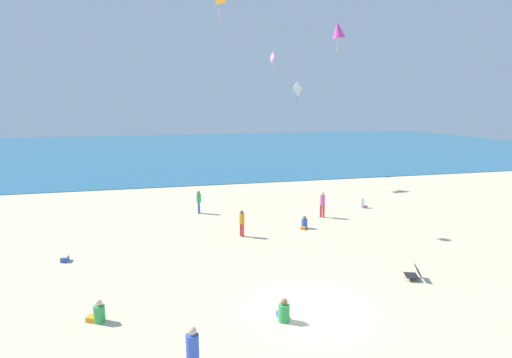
{
  "coord_description": "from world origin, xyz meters",
  "views": [
    {
      "loc": [
        -5.17,
        -12.61,
        6.95
      ],
      "look_at": [
        0.0,
        7.51,
        3.24
      ],
      "focal_mm": 30.0,
      "sensor_mm": 36.0,
      "label": 1
    }
  ],
  "objects": [
    {
      "name": "cooler_box",
      "position": [
        -8.92,
        7.03,
        0.13
      ],
      "size": [
        0.33,
        0.45,
        0.26
      ],
      "rotation": [
        0.0,
        0.0,
        4.62
      ],
      "color": "#2D56B7",
      "rests_on": "ground_plane"
    },
    {
      "name": "person_2",
      "position": [
        5.12,
        11.08,
        0.92
      ],
      "size": [
        0.45,
        0.45,
        1.59
      ],
      "rotation": [
        0.0,
        0.0,
        0.79
      ],
      "color": "red",
      "rests_on": "ground_plane"
    },
    {
      "name": "kite_white",
      "position": [
        6.99,
        21.07,
        8.07
      ],
      "size": [
        1.01,
        0.67,
        1.94
      ],
      "rotation": [
        0.0,
        0.0,
        0.44
      ],
      "color": "white"
    },
    {
      "name": "person_8",
      "position": [
        -6.91,
        1.0,
        0.28
      ],
      "size": [
        0.69,
        0.55,
        0.77
      ],
      "rotation": [
        0.0,
        0.0,
        2.7
      ],
      "color": "green",
      "rests_on": "ground_plane"
    },
    {
      "name": "kite_orange",
      "position": [
        -2.49,
        3.12,
        10.52
      ],
      "size": [
        0.54,
        0.53,
        0.93
      ],
      "rotation": [
        0.0,
        0.0,
        0.75
      ],
      "color": "orange"
    },
    {
      "name": "person_3",
      "position": [
        -2.11,
        13.95,
        0.84
      ],
      "size": [
        0.36,
        0.36,
        1.46
      ],
      "rotation": [
        0.0,
        0.0,
        6.02
      ],
      "color": "blue",
      "rests_on": "ground_plane"
    },
    {
      "name": "beach_chair_far_left",
      "position": [
        4.95,
        1.39,
        0.26
      ],
      "size": [
        0.78,
        0.77,
        0.56
      ],
      "rotation": [
        0.0,
        0.0,
        2.77
      ],
      "color": "black",
      "rests_on": "ground_plane"
    },
    {
      "name": "kite_pink",
      "position": [
        5.29,
        22.69,
        10.69
      ],
      "size": [
        0.16,
        0.95,
        1.49
      ],
      "rotation": [
        0.0,
        0.0,
        1.8
      ],
      "color": "pink"
    },
    {
      "name": "ground_plane",
      "position": [
        0.0,
        10.0,
        0.0
      ],
      "size": [
        120.0,
        120.0,
        0.0
      ],
      "primitive_type": "plane",
      "color": "beige"
    },
    {
      "name": "kite_blue",
      "position": [
        9.27,
        27.96,
        9.01
      ],
      "size": [
        0.46,
        0.6,
        1.27
      ],
      "rotation": [
        0.0,
        0.0,
        0.2
      ],
      "color": "blue"
    },
    {
      "name": "person_6",
      "position": [
        3.21,
        9.13,
        0.26
      ],
      "size": [
        0.57,
        0.64,
        0.72
      ],
      "rotation": [
        0.0,
        0.0,
        4.1
      ],
      "color": "blue",
      "rests_on": "ground_plane"
    },
    {
      "name": "ocean_water",
      "position": [
        0.0,
        53.07,
        0.03
      ],
      "size": [
        120.0,
        60.0,
        0.05
      ],
      "primitive_type": "cube",
      "color": "#236084",
      "rests_on": "ground_plane"
    },
    {
      "name": "person_5",
      "position": [
        8.71,
        12.68,
        0.25
      ],
      "size": [
        0.59,
        0.53,
        0.67
      ],
      "rotation": [
        0.0,
        0.0,
        5.68
      ],
      "color": "white",
      "rests_on": "ground_plane"
    },
    {
      "name": "person_1",
      "position": [
        -4.3,
        -3.0,
        0.94
      ],
      "size": [
        0.44,
        0.44,
        1.62
      ],
      "rotation": [
        0.0,
        0.0,
        5.27
      ],
      "color": "orange",
      "rests_on": "ground_plane"
    },
    {
      "name": "kite_magenta",
      "position": [
        6.97,
        13.65,
        11.54
      ],
      "size": [
        1.19,
        1.08,
        1.89
      ],
      "rotation": [
        0.0,
        0.0,
        5.01
      ],
      "color": "#DB3DA8"
    },
    {
      "name": "person_0",
      "position": [
        -1.12,
        -0.41,
        0.29
      ],
      "size": [
        0.38,
        0.63,
        0.78
      ],
      "rotation": [
        0.0,
        0.0,
        1.54
      ],
      "color": "green",
      "rests_on": "ground_plane"
    },
    {
      "name": "person_4",
      "position": [
        -0.5,
        8.57,
        0.81
      ],
      "size": [
        0.39,
        0.39,
        1.41
      ],
      "rotation": [
        0.0,
        0.0,
        0.56
      ],
      "color": "red",
      "rests_on": "ground_plane"
    }
  ]
}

